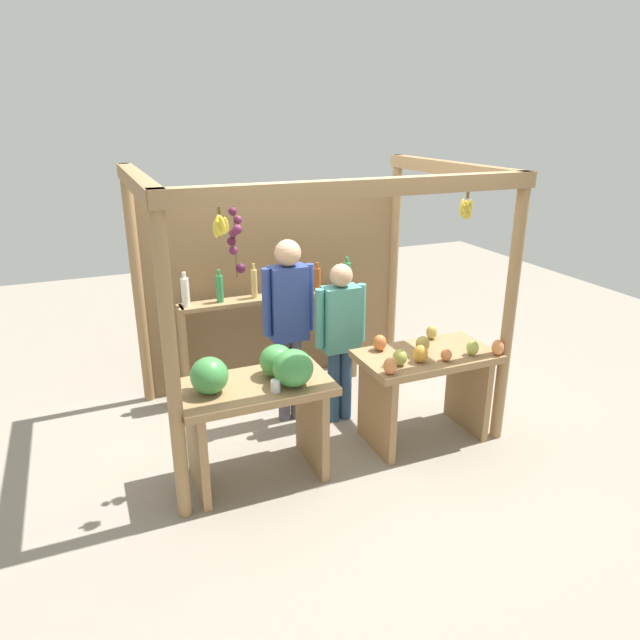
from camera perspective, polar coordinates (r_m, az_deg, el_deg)
name	(u,v)px	position (r m, az deg, el deg)	size (l,w,h in m)	color
ground_plane	(312,416)	(5.52, -0.78, -9.46)	(12.00, 12.00, 0.00)	gray
market_stall	(294,267)	(5.38, -2.57, 5.21)	(2.85, 2.02, 2.28)	#99754C
fruit_counter_left	(258,396)	(4.37, -6.12, -7.45)	(1.15, 0.64, 1.08)	#99754C
fruit_counter_right	(425,376)	(4.99, 10.33, -5.46)	(1.15, 0.64, 0.95)	#99754C
bottle_shelf_unit	(272,316)	(5.77, -4.78, 0.41)	(1.82, 0.22, 1.34)	#99754C
vendor_man	(289,315)	(5.08, -3.09, 0.52)	(0.48, 0.23, 1.69)	#585561
vendor_woman	(340,330)	(5.11, 2.03, -1.04)	(0.48, 0.20, 1.49)	navy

